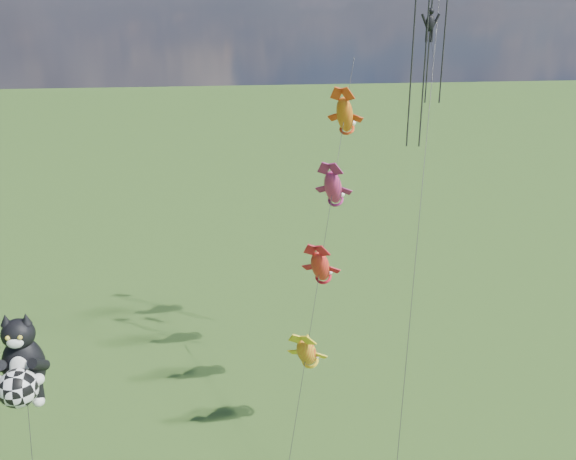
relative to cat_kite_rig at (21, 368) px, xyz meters
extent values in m
ellipsoid|color=black|center=(0.00, 0.40, -0.12)|extent=(2.08, 1.80, 2.73)
ellipsoid|color=black|center=(0.00, 0.31, 1.50)|extent=(1.63, 1.51, 1.38)
cone|color=black|center=(-0.43, 0.31, 2.22)|extent=(0.54, 0.54, 0.51)
cone|color=black|center=(0.43, 0.31, 2.22)|extent=(0.54, 0.54, 0.51)
ellipsoid|color=white|center=(0.00, -0.24, 1.37)|extent=(0.76, 0.46, 0.49)
ellipsoid|color=white|center=(0.00, -0.24, 0.13)|extent=(0.89, 0.45, 1.12)
sphere|color=gold|center=(-0.26, -0.30, 1.65)|extent=(0.20, 0.20, 0.20)
sphere|color=gold|center=(0.25, -0.30, 1.65)|extent=(0.20, 0.20, 0.20)
sphere|color=white|center=(-0.81, -0.49, -0.34)|extent=(0.51, 0.51, 0.51)
sphere|color=white|center=(0.81, -0.49, -0.34)|extent=(0.51, 0.51, 0.51)
sphere|color=white|center=(-0.43, 0.27, -1.96)|extent=(0.55, 0.55, 0.55)
sphere|color=white|center=(0.43, 0.27, -1.96)|extent=(0.55, 0.55, 0.55)
sphere|color=white|center=(0.00, -0.75, -0.55)|extent=(1.72, 1.72, 1.72)
cylinder|color=black|center=(14.35, 5.85, 2.46)|extent=(5.95, 14.70, 18.87)
ellipsoid|color=red|center=(13.05, 2.63, -1.69)|extent=(1.84, 2.73, 2.79)
ellipsoid|color=red|center=(14.16, 5.36, 1.83)|extent=(1.84, 2.73, 2.79)
ellipsoid|color=#D8336A|center=(15.26, 8.10, 5.35)|extent=(1.84, 2.73, 2.79)
ellipsoid|color=orange|center=(16.37, 10.84, 8.87)|extent=(1.84, 2.73, 2.79)
cylinder|color=black|center=(17.67, 0.44, 4.41)|extent=(5.98, 16.03, 22.77)
cylinder|color=black|center=(18.57, 5.81, 12.04)|extent=(0.08, 0.08, 8.28)
cylinder|color=black|center=(19.19, 5.81, 12.04)|extent=(0.08, 0.08, 8.28)
cylinder|color=black|center=(20.26, 8.44, 14.43)|extent=(0.08, 0.08, 9.53)
cylinder|color=black|center=(21.02, 8.44, 14.43)|extent=(0.08, 0.08, 9.53)
camera|label=1|loc=(8.81, -25.48, 15.35)|focal=40.00mm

